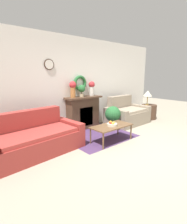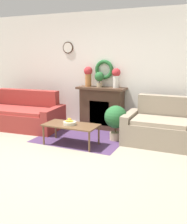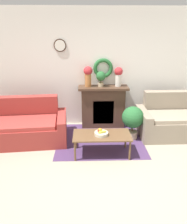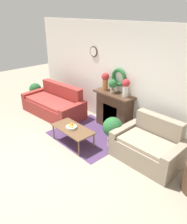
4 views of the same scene
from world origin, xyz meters
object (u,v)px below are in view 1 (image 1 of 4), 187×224
Objects in this scene: fireplace at (83,113)px; loveseat_right at (127,114)px; side_table_by_loveseat at (149,112)px; table_lamp at (148,94)px; potted_plant_on_mantel at (82,89)px; fruit_bowl at (112,124)px; vase_on_mantel_left at (73,88)px; vase_on_mantel_right at (92,87)px; couch_left at (34,139)px; coffee_table at (112,127)px; potted_plant_floor_by_loveseat at (113,115)px.

fireplace is 0.81× the size of loveseat_right.
table_lamp is at bearing 141.34° from side_table_by_loveseat.
potted_plant_on_mantel is at bearing 166.87° from side_table_by_loveseat.
loveseat_right is (1.47, -0.50, -0.19)m from fireplace.
table_lamp is at bearing -12.32° from potted_plant_on_mantel.
vase_on_mantel_left reaches higher than fruit_bowl.
vase_on_mantel_left reaches higher than vase_on_mantel_right.
fireplace reaches higher than couch_left.
vase_on_mantel_right is at bearing 164.17° from side_table_by_loveseat.
coffee_table is 2.30× the size of vase_on_mantel_left.
fruit_bowl is 0.54× the size of vase_on_mantel_left.
vase_on_mantel_right is at bearing 0.00° from vase_on_mantel_left.
fireplace reaches higher than fruit_bowl.
side_table_by_loveseat is 2.89m from potted_plant_on_mantel.
fruit_bowl is 0.96m from potted_plant_floor_by_loveseat.
vase_on_mantel_left is (-2.95, 0.64, 0.99)m from side_table_by_loveseat.
vase_on_mantel_left is 0.30m from potted_plant_on_mantel.
fireplace is at bearing 167.11° from table_lamp.
potted_plant_on_mantel is at bearing 134.20° from potted_plant_floor_by_loveseat.
fireplace is at bearing 130.97° from potted_plant_floor_by_loveseat.
fruit_bowl is 0.48× the size of table_lamp.
fireplace is 0.90m from potted_plant_floor_by_loveseat.
side_table_by_loveseat reaches higher than coffee_table.
loveseat_right is at bearing -24.29° from vase_on_mantel_right.
vase_on_mantel_left reaches higher than coffee_table.
side_table_by_loveseat is 0.68m from table_lamp.
vase_on_mantel_left is at bearing 167.75° from side_table_by_loveseat.
potted_plant_on_mantel is (0.07, 1.31, 0.76)m from fruit_bowl.
vase_on_mantel_left is at bearing 176.06° from potted_plant_on_mantel.
fruit_bowl is at bearing -153.43° from loveseat_right.
loveseat_right reaches higher than side_table_by_loveseat.
side_table_by_loveseat is 1.04× the size of table_lamp.
loveseat_right is 4.03× the size of potted_plant_on_mantel.
vase_on_mantel_left reaches higher than table_lamp.
side_table_by_loveseat is at bearing -13.13° from potted_plant_on_mantel.
table_lamp is at bearing -14.98° from vase_on_mantel_right.
vase_on_mantel_left is 1.05× the size of vase_on_mantel_right.
coffee_table is (-1.57, -0.80, 0.06)m from loveseat_right.
loveseat_right reaches higher than coffee_table.
vase_on_mantel_right is (-2.26, 0.64, 0.98)m from side_table_by_loveseat.
loveseat_right is 1.77m from coffee_table.
fireplace is 2.61× the size of vase_on_mantel_right.
fireplace is at bearing 160.36° from loveseat_right.
couch_left is 1.82m from fruit_bowl.
couch_left is 4.42m from side_table_by_loveseat.
fireplace is at bearing 84.63° from fruit_bowl.
fruit_bowl is (-0.02, -0.02, 0.08)m from coffee_table.
loveseat_right is at bearing -17.70° from potted_plant_on_mantel.
couch_left is 4.40m from table_lamp.
table_lamp reaches higher than coffee_table.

